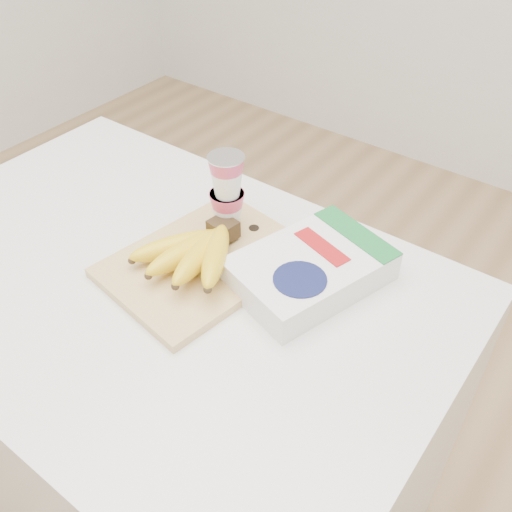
{
  "coord_description": "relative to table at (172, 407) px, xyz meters",
  "views": [
    {
      "loc": [
        0.61,
        -0.49,
        1.5
      ],
      "look_at": [
        0.15,
        0.12,
        0.85
      ],
      "focal_mm": 40.0,
      "sensor_mm": 36.0,
      "label": 1
    }
  ],
  "objects": [
    {
      "name": "cutting_board",
      "position": [
        0.06,
        0.08,
        0.41
      ],
      "size": [
        0.3,
        0.38,
        0.02
      ],
      "primitive_type": "cube",
      "rotation": [
        0.0,
        0.0,
        -0.15
      ],
      "color": "#DFB27A",
      "rests_on": "table"
    },
    {
      "name": "cereal_box",
      "position": [
        0.24,
        0.15,
        0.43
      ],
      "size": [
        0.25,
        0.3,
        0.06
      ],
      "rotation": [
        0.0,
        0.0,
        -0.29
      ],
      "color": "silver",
      "rests_on": "table"
    },
    {
      "name": "yogurt_stack",
      "position": [
        0.04,
        0.17,
        0.51
      ],
      "size": [
        0.07,
        0.07,
        0.16
      ],
      "color": "white",
      "rests_on": "cutting_board"
    },
    {
      "name": "bananas",
      "position": [
        0.06,
        0.06,
        0.45
      ],
      "size": [
        0.21,
        0.21,
        0.07
      ],
      "color": "#382816",
      "rests_on": "cutting_board"
    },
    {
      "name": "table",
      "position": [
        0.0,
        0.0,
        0.0
      ],
      "size": [
        1.08,
        0.72,
        0.81
      ],
      "primitive_type": "cube",
      "color": "white",
      "rests_on": "ground"
    }
  ]
}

